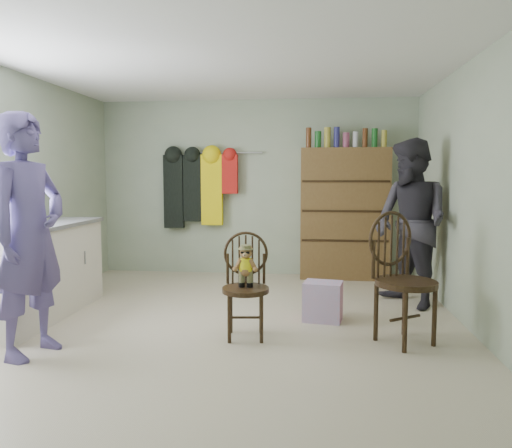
# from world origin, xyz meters

# --- Properties ---
(ground_plane) EXTENTS (5.00, 5.00, 0.00)m
(ground_plane) POSITION_xyz_m (0.00, 0.00, 0.00)
(ground_plane) COLOR beige
(ground_plane) RESTS_ON ground
(room_walls) EXTENTS (5.00, 5.00, 5.00)m
(room_walls) POSITION_xyz_m (0.00, 0.53, 1.58)
(room_walls) COLOR #A5B295
(room_walls) RESTS_ON ground
(counter) EXTENTS (0.64, 1.86, 0.94)m
(counter) POSITION_xyz_m (-1.95, 0.00, 0.47)
(counter) COLOR silver
(counter) RESTS_ON ground
(chair_front) EXTENTS (0.45, 0.45, 0.93)m
(chair_front) POSITION_xyz_m (0.22, -0.36, 0.54)
(chair_front) COLOR #342312
(chair_front) RESTS_ON ground
(chair_far) EXTENTS (0.69, 0.69, 1.12)m
(chair_far) POSITION_xyz_m (1.55, -0.35, 0.60)
(chair_far) COLOR #342312
(chair_far) RESTS_ON ground
(striped_bag) EXTENTS (0.41, 0.34, 0.38)m
(striped_bag) POSITION_xyz_m (0.91, 0.20, 0.19)
(striped_bag) COLOR pink
(striped_bag) RESTS_ON ground
(person_left) EXTENTS (0.60, 0.78, 1.92)m
(person_left) POSITION_xyz_m (-1.41, -0.99, 0.96)
(person_left) COLOR #554986
(person_left) RESTS_ON ground
(person_right) EXTENTS (1.04, 1.11, 1.83)m
(person_right) POSITION_xyz_m (1.87, 0.86, 0.91)
(person_right) COLOR #2D2B33
(person_right) RESTS_ON ground
(dresser) EXTENTS (1.20, 0.39, 2.07)m
(dresser) POSITION_xyz_m (1.25, 2.30, 0.92)
(dresser) COLOR brown
(dresser) RESTS_ON ground
(coat_rack) EXTENTS (1.42, 0.12, 1.09)m
(coat_rack) POSITION_xyz_m (-0.83, 2.38, 1.25)
(coat_rack) COLOR #99999E
(coat_rack) RESTS_ON ground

